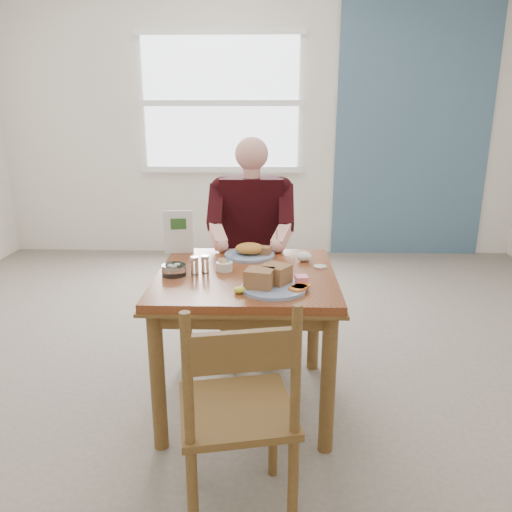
{
  "coord_description": "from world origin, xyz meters",
  "views": [
    {
      "loc": [
        0.12,
        -2.4,
        1.56
      ],
      "look_at": [
        0.05,
        0.0,
        0.84
      ],
      "focal_mm": 35.0,
      "sensor_mm": 36.0,
      "label": 1
    }
  ],
  "objects_px": {
    "table": "(246,293)",
    "far_plate": "(251,251)",
    "chair_far": "(252,273)",
    "chair_near": "(238,414)",
    "diner": "(251,229)",
    "near_plate": "(272,281)"
  },
  "relations": [
    {
      "from": "far_plate",
      "to": "table",
      "type": "bearing_deg",
      "value": -92.33
    },
    {
      "from": "table",
      "to": "chair_far",
      "type": "relative_size",
      "value": 0.97
    },
    {
      "from": "chair_near",
      "to": "diner",
      "type": "height_order",
      "value": "diner"
    },
    {
      "from": "near_plate",
      "to": "table",
      "type": "bearing_deg",
      "value": 119.99
    },
    {
      "from": "table",
      "to": "diner",
      "type": "bearing_deg",
      "value": 90.0
    },
    {
      "from": "chair_near",
      "to": "near_plate",
      "type": "distance_m",
      "value": 0.68
    },
    {
      "from": "chair_far",
      "to": "far_plate",
      "type": "bearing_deg",
      "value": -88.63
    },
    {
      "from": "diner",
      "to": "far_plate",
      "type": "distance_m",
      "value": 0.41
    },
    {
      "from": "near_plate",
      "to": "far_plate",
      "type": "height_order",
      "value": "near_plate"
    },
    {
      "from": "chair_far",
      "to": "chair_near",
      "type": "distance_m",
      "value": 1.62
    },
    {
      "from": "diner",
      "to": "chair_far",
      "type": "bearing_deg",
      "value": 90.01
    },
    {
      "from": "table",
      "to": "far_plate",
      "type": "bearing_deg",
      "value": 87.67
    },
    {
      "from": "chair_far",
      "to": "near_plate",
      "type": "relative_size",
      "value": 2.41
    },
    {
      "from": "diner",
      "to": "near_plate",
      "type": "xyz_separation_m",
      "value": [
        0.13,
        -0.94,
        -0.02
      ]
    },
    {
      "from": "table",
      "to": "chair_near",
      "type": "height_order",
      "value": "chair_near"
    },
    {
      "from": "near_plate",
      "to": "far_plate",
      "type": "distance_m",
      "value": 0.54
    },
    {
      "from": "diner",
      "to": "near_plate",
      "type": "height_order",
      "value": "diner"
    },
    {
      "from": "diner",
      "to": "near_plate",
      "type": "distance_m",
      "value": 0.94
    },
    {
      "from": "chair_far",
      "to": "chair_near",
      "type": "xyz_separation_m",
      "value": [
        0.01,
        -1.62,
        0.0
      ]
    },
    {
      "from": "table",
      "to": "far_plate",
      "type": "relative_size",
      "value": 2.6
    },
    {
      "from": "chair_far",
      "to": "table",
      "type": "bearing_deg",
      "value": -90.0
    },
    {
      "from": "table",
      "to": "chair_far",
      "type": "xyz_separation_m",
      "value": [
        0.0,
        0.8,
        -0.16
      ]
    }
  ]
}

